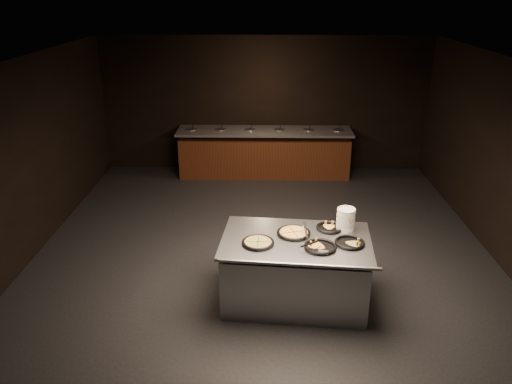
% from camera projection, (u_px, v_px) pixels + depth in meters
% --- Properties ---
extents(room, '(7.02, 8.02, 2.92)m').
position_uv_depth(room, '(264.00, 167.00, 7.09)').
color(room, black).
rests_on(room, ground).
extents(salad_bar, '(3.70, 0.83, 1.18)m').
position_uv_depth(salad_bar, '(264.00, 156.00, 10.77)').
color(salad_bar, '#593015').
rests_on(salad_bar, ground).
extents(serving_counter, '(1.96, 1.35, 0.90)m').
position_uv_depth(serving_counter, '(295.00, 271.00, 6.42)').
color(serving_counter, '#AFB2B6').
rests_on(serving_counter, ground).
extents(plate_stack, '(0.24, 0.24, 0.28)m').
position_uv_depth(plate_stack, '(346.00, 219.00, 6.45)').
color(plate_stack, white).
rests_on(plate_stack, serving_counter).
extents(pan_veggie_whole, '(0.40, 0.40, 0.04)m').
position_uv_depth(pan_veggie_whole, '(258.00, 242.00, 6.13)').
color(pan_veggie_whole, black).
rests_on(pan_veggie_whole, serving_counter).
extents(pan_cheese_whole, '(0.43, 0.43, 0.04)m').
position_uv_depth(pan_cheese_whole, '(294.00, 233.00, 6.37)').
color(pan_cheese_whole, black).
rests_on(pan_cheese_whole, serving_counter).
extents(pan_cheese_slices_a, '(0.34, 0.34, 0.04)m').
position_uv_depth(pan_cheese_slices_a, '(329.00, 228.00, 6.50)').
color(pan_cheese_slices_a, black).
rests_on(pan_cheese_slices_a, serving_counter).
extents(pan_cheese_slices_b, '(0.40, 0.40, 0.04)m').
position_uv_depth(pan_cheese_slices_b, '(320.00, 247.00, 6.03)').
color(pan_cheese_slices_b, black).
rests_on(pan_cheese_slices_b, serving_counter).
extents(pan_veggie_slices, '(0.37, 0.37, 0.04)m').
position_uv_depth(pan_veggie_slices, '(350.00, 242.00, 6.13)').
color(pan_veggie_slices, black).
rests_on(pan_veggie_slices, serving_counter).
extents(server_left, '(0.12, 0.36, 0.17)m').
position_uv_depth(server_left, '(305.00, 230.00, 6.29)').
color(server_left, '#AFB2B6').
rests_on(server_left, serving_counter).
extents(server_right, '(0.34, 0.14, 0.16)m').
position_uv_depth(server_right, '(313.00, 246.00, 5.90)').
color(server_right, '#AFB2B6').
rests_on(server_right, serving_counter).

